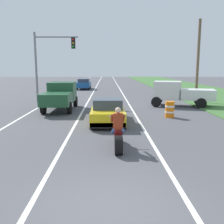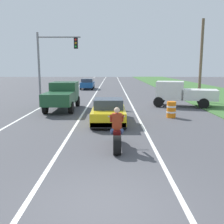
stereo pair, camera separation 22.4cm
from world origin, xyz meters
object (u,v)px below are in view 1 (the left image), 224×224
pickup_truck_right_shoulder_white (179,92)px  traffic_light_mast_near (48,57)px  pickup_truck_left_lane_dark_green (60,95)px  distant_car_far_ahead (84,84)px  sports_car_yellow (108,111)px  construction_barrel_nearest (170,109)px  motorcycle_with_rider (118,134)px

pickup_truck_right_shoulder_white → traffic_light_mast_near: traffic_light_mast_near is taller
pickup_truck_left_lane_dark_green → traffic_light_mast_near: bearing=113.0°
traffic_light_mast_near → distant_car_far_ahead: traffic_light_mast_near is taller
sports_car_yellow → pickup_truck_left_lane_dark_green: bearing=127.9°
sports_car_yellow → construction_barrel_nearest: size_ratio=4.30×
motorcycle_with_rider → sports_car_yellow: (-0.37, 4.82, 0.04)m
sports_car_yellow → construction_barrel_nearest: bearing=20.4°
pickup_truck_right_shoulder_white → distant_car_far_ahead: bearing=118.9°
distant_car_far_ahead → pickup_truck_right_shoulder_white: bearing=-61.1°
motorcycle_with_rider → pickup_truck_right_shoulder_white: pickup_truck_right_shoulder_white is taller
traffic_light_mast_near → sports_car_yellow: bearing=-58.3°
pickup_truck_left_lane_dark_green → distant_car_far_ahead: pickup_truck_left_lane_dark_green is taller
construction_barrel_nearest → traffic_light_mast_near: bearing=143.0°
pickup_truck_right_shoulder_white → construction_barrel_nearest: (-1.88, -4.63, -0.60)m
motorcycle_with_rider → traffic_light_mast_near: (-5.38, 12.94, 3.34)m
pickup_truck_right_shoulder_white → distant_car_far_ahead: pickup_truck_right_shoulder_white is taller
motorcycle_with_rider → pickup_truck_right_shoulder_white: bearing=63.7°
traffic_light_mast_near → distant_car_far_ahead: 14.84m
motorcycle_with_rider → pickup_truck_right_shoulder_white: (5.37, 10.88, 0.51)m
sports_car_yellow → pickup_truck_right_shoulder_white: (5.74, 6.07, 0.48)m
motorcycle_with_rider → distant_car_far_ahead: 27.59m
sports_car_yellow → pickup_truck_right_shoulder_white: size_ratio=0.84×
motorcycle_with_rider → pickup_truck_left_lane_dark_green: 10.00m
motorcycle_with_rider → traffic_light_mast_near: traffic_light_mast_near is taller
pickup_truck_right_shoulder_white → sports_car_yellow: bearing=-133.4°
pickup_truck_left_lane_dark_green → distant_car_far_ahead: 18.11m
pickup_truck_left_lane_dark_green → distant_car_far_ahead: (0.10, 18.11, -0.33)m
pickup_truck_left_lane_dark_green → pickup_truck_right_shoulder_white: (9.18, 1.65, 0.00)m
sports_car_yellow → traffic_light_mast_near: (-5.01, 8.12, 3.31)m
construction_barrel_nearest → distant_car_far_ahead: distant_car_far_ahead is taller
pickup_truck_right_shoulder_white → distant_car_far_ahead: size_ratio=1.29×
traffic_light_mast_near → motorcycle_with_rider: bearing=-67.4°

